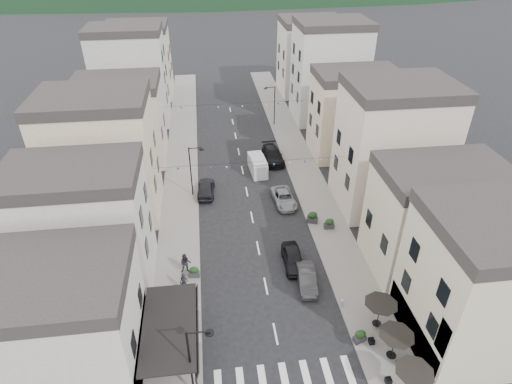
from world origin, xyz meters
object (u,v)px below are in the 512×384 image
(parked_car_a, at_px, (293,258))
(parked_car_c, at_px, (284,198))
(parked_car_b, at_px, (307,279))
(parked_car_d, at_px, (273,155))
(parked_car_e, at_px, (206,188))
(pedestrian_a, at_px, (184,283))
(pedestrian_b, at_px, (186,264))
(delivery_van, at_px, (258,165))

(parked_car_a, xyz_separation_m, parked_car_c, (0.95, 9.83, -0.08))
(parked_car_b, height_order, parked_car_d, parked_car_d)
(parked_car_a, distance_m, parked_car_b, 2.66)
(parked_car_b, bearing_deg, parked_car_c, 94.04)
(parked_car_e, height_order, pedestrian_a, pedestrian_a)
(pedestrian_a, relative_size, pedestrian_b, 0.98)
(parked_car_a, bearing_deg, pedestrian_a, -166.37)
(parked_car_a, distance_m, pedestrian_b, 9.50)
(parked_car_b, relative_size, parked_car_e, 0.91)
(parked_car_b, relative_size, parked_car_d, 0.76)
(parked_car_a, relative_size, parked_car_d, 0.79)
(parked_car_a, distance_m, delivery_van, 16.96)
(parked_car_c, bearing_deg, parked_car_d, 83.64)
(parked_car_a, xyz_separation_m, parked_car_d, (1.33, 19.62, 0.06))
(parked_car_b, relative_size, pedestrian_b, 2.09)
(parked_car_a, relative_size, pedestrian_a, 2.23)
(parked_car_d, xyz_separation_m, pedestrian_b, (-10.82, -19.50, 0.32))
(parked_car_e, bearing_deg, pedestrian_b, 85.08)
(pedestrian_a, xyz_separation_m, pedestrian_b, (0.10, 2.31, 0.02))
(parked_car_b, xyz_separation_m, pedestrian_b, (-10.15, 2.70, 0.43))
(parked_car_d, xyz_separation_m, pedestrian_a, (-10.91, -21.81, 0.29))
(parked_car_c, xyz_separation_m, delivery_van, (-1.95, 7.09, 0.37))
(parked_car_b, bearing_deg, parked_car_a, 109.67)
(parked_car_b, bearing_deg, pedestrian_b, 170.54)
(parked_car_b, bearing_deg, parked_car_d, 93.69)
(parked_car_c, distance_m, delivery_van, 7.36)
(pedestrian_a, bearing_deg, parked_car_c, 62.14)
(delivery_van, distance_m, pedestrian_b, 18.84)
(parked_car_d, distance_m, delivery_van, 3.56)
(parked_car_c, bearing_deg, delivery_van, 101.18)
(parked_car_b, relative_size, delivery_van, 0.93)
(parked_car_d, relative_size, delivery_van, 1.22)
(pedestrian_a, bearing_deg, parked_car_b, 11.23)
(parked_car_d, bearing_deg, parked_car_b, -95.53)
(parked_car_b, xyz_separation_m, delivery_van, (-1.65, 19.51, 0.34))
(parked_car_c, relative_size, pedestrian_b, 2.38)
(parked_car_d, distance_m, parked_car_e, 11.10)
(parked_car_a, height_order, parked_car_e, parked_car_e)
(parked_car_e, distance_m, delivery_van, 7.65)
(parked_car_b, bearing_deg, pedestrian_a, -176.72)
(parked_car_b, distance_m, delivery_van, 19.58)
(parked_car_a, height_order, parked_car_d, parked_car_d)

